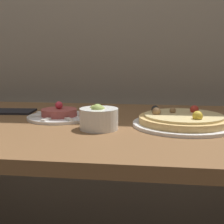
# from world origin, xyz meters

# --- Properties ---
(dining_table) EXTENTS (1.42, 0.82, 0.72)m
(dining_table) POSITION_xyz_m (0.00, 0.41, 0.63)
(dining_table) COLOR brown
(dining_table) RESTS_ON ground_plane
(pizza_plate) EXTENTS (0.32, 0.32, 0.06)m
(pizza_plate) POSITION_xyz_m (0.32, 0.38, 0.74)
(pizza_plate) COLOR white
(pizza_plate) RESTS_ON dining_table
(tartare_plate) EXTENTS (0.22, 0.22, 0.06)m
(tartare_plate) POSITION_xyz_m (-0.10, 0.44, 0.73)
(tartare_plate) COLOR white
(tartare_plate) RESTS_ON dining_table
(small_bowl) EXTENTS (0.12, 0.12, 0.08)m
(small_bowl) POSITION_xyz_m (0.07, 0.30, 0.76)
(small_bowl) COLOR white
(small_bowl) RESTS_ON dining_table
(napkin) EXTENTS (0.19, 0.12, 0.01)m
(napkin) POSITION_xyz_m (-0.32, 0.54, 0.73)
(napkin) COLOR black
(napkin) RESTS_ON dining_table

